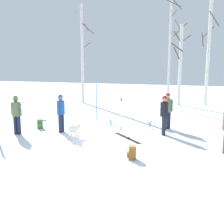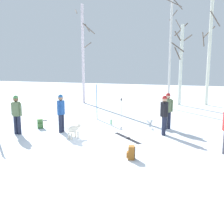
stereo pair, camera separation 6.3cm
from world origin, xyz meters
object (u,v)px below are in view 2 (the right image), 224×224
object	(u,v)px
person_3	(17,112)
ski_pair_planted_0	(97,102)
water_bottle_0	(111,122)
birch_tree_1	(171,48)
ski_pair_lying_0	(45,120)
ski_pair_lying_1	(127,138)
person_1	(61,111)
ski_poles_0	(121,113)
backpack_2	(40,124)
person_2	(164,113)
dog	(74,129)
backpack_1	(131,153)
birch_tree_2	(181,63)
person_0	(168,109)
birch_tree_0	(83,53)
birch_tree_3	(209,51)

from	to	relation	value
person_3	ski_pair_planted_0	xyz separation A→B (m)	(2.19, 4.00, -0.01)
water_bottle_0	birch_tree_1	world-z (taller)	birch_tree_1
ski_pair_lying_0	ski_pair_lying_1	size ratio (longest dim) A/B	1.20
person_1	ski_pair_lying_0	xyz separation A→B (m)	(-2.05, 1.93, -0.97)
person_1	ski_poles_0	world-z (taller)	person_1
ski_pair_planted_0	backpack_2	world-z (taller)	ski_pair_planted_0
person_2	backpack_2	world-z (taller)	person_2
person_2	dog	world-z (taller)	person_2
birch_tree_1	ski_pair_lying_1	bearing A→B (deg)	-95.65
ski_pair_lying_1	backpack_1	distance (m)	2.47
birch_tree_2	person_0	bearing A→B (deg)	-90.08
dog	ski_pair_lying_1	bearing A→B (deg)	18.33
person_3	dog	distance (m)	2.73
person_3	birch_tree_1	xyz separation A→B (m)	(5.56, 9.03, 3.08)
ski_pair_lying_1	birch_tree_2	bearing A→B (deg)	81.92
person_0	birch_tree_2	bearing A→B (deg)	89.92
ski_pair_planted_0	backpack_1	xyz separation A→B (m)	(3.31, -5.51, -0.76)
ski_pair_lying_0	backpack_1	bearing A→B (deg)	-36.42
person_1	backpack_2	xyz separation A→B (m)	(-1.33, 0.34, -0.77)
person_3	dog	bearing A→B (deg)	3.17
person_1	birch_tree_1	xyz separation A→B (m)	(3.89, 8.13, 3.08)
person_2	birch_tree_0	xyz separation A→B (m)	(-7.16, 7.70, 2.85)
person_0	ski_pair_planted_0	bearing A→B (deg)	165.19
dog	water_bottle_0	distance (m)	3.03
water_bottle_0	birch_tree_2	world-z (taller)	birch_tree_2
backpack_1	water_bottle_0	distance (m)	5.09
person_2	water_bottle_0	xyz separation A→B (m)	(-2.81, 1.24, -0.86)
water_bottle_0	birch_tree_1	bearing A→B (deg)	69.27
ski_poles_0	birch_tree_1	size ratio (longest dim) A/B	0.19
backpack_2	birch_tree_2	xyz separation A→B (m)	(5.82, 9.51, 2.89)
ski_pair_lying_0	ski_poles_0	distance (m)	4.59
person_2	dog	size ratio (longest dim) A/B	1.98
ski_pair_lying_1	birch_tree_2	size ratio (longest dim) A/B	0.25
person_0	backpack_1	bearing A→B (deg)	-98.29
person_3	backpack_1	bearing A→B (deg)	-15.34
ski_pair_lying_1	birch_tree_3	size ratio (longest dim) A/B	0.19
ski_poles_0	backpack_2	bearing A→B (deg)	-165.88
ski_pair_lying_0	birch_tree_0	world-z (taller)	birch_tree_0
ski_pair_lying_1	backpack_2	world-z (taller)	backpack_2
backpack_1	birch_tree_2	bearing A→B (deg)	86.92
ski_pair_planted_0	backpack_2	distance (m)	3.40
person_1	ski_pair_planted_0	distance (m)	3.14
ski_poles_0	ski_pair_lying_0	bearing A→B (deg)	171.91
person_2	birch_tree_1	size ratio (longest dim) A/B	0.22
person_3	birch_tree_0	xyz separation A→B (m)	(-1.04, 9.55, 2.85)
person_1	ski_pair_lying_0	distance (m)	2.98
birch_tree_0	birch_tree_1	world-z (taller)	birch_tree_1
person_1	person_3	bearing A→B (deg)	-151.64
dog	backpack_2	xyz separation A→B (m)	(-2.33, 1.10, -0.17)
birch_tree_2	ski_poles_0	bearing A→B (deg)	-103.50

